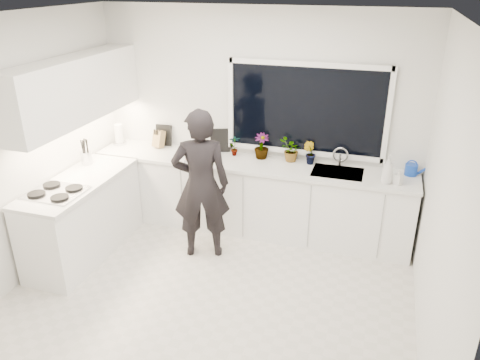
% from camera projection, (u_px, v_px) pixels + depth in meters
% --- Properties ---
extents(floor, '(4.00, 3.50, 0.02)m').
position_uv_depth(floor, '(210.00, 296.00, 4.79)').
color(floor, beige).
rests_on(floor, ground).
extents(wall_back, '(4.00, 0.02, 2.70)m').
position_uv_depth(wall_back, '(257.00, 121.00, 5.77)').
color(wall_back, white).
rests_on(wall_back, ground).
extents(wall_left, '(0.02, 3.50, 2.70)m').
position_uv_depth(wall_left, '(23.00, 151.00, 4.79)').
color(wall_left, white).
rests_on(wall_left, ground).
extents(wall_right, '(0.02, 3.50, 2.70)m').
position_uv_depth(wall_right, '(444.00, 204.00, 3.69)').
color(wall_right, white).
rests_on(wall_right, ground).
extents(ceiling, '(4.00, 3.50, 0.02)m').
position_uv_depth(ceiling, '(201.00, 16.00, 3.69)').
color(ceiling, white).
rests_on(ceiling, wall_back).
extents(window, '(1.80, 0.02, 1.00)m').
position_uv_depth(window, '(306.00, 110.00, 5.50)').
color(window, black).
rests_on(window, wall_back).
extents(base_cabinets_back, '(3.92, 0.58, 0.88)m').
position_uv_depth(base_cabinets_back, '(250.00, 197.00, 5.87)').
color(base_cabinets_back, white).
rests_on(base_cabinets_back, floor).
extents(base_cabinets_left, '(0.58, 1.60, 0.88)m').
position_uv_depth(base_cabinets_left, '(84.00, 218.00, 5.37)').
color(base_cabinets_left, white).
rests_on(base_cabinets_left, floor).
extents(countertop_back, '(3.94, 0.62, 0.04)m').
position_uv_depth(countertop_back, '(250.00, 164.00, 5.68)').
color(countertop_back, silver).
rests_on(countertop_back, base_cabinets_back).
extents(countertop_left, '(0.62, 1.60, 0.04)m').
position_uv_depth(countertop_left, '(78.00, 182.00, 5.18)').
color(countertop_left, silver).
rests_on(countertop_left, base_cabinets_left).
extents(upper_cabinets, '(0.34, 2.10, 0.70)m').
position_uv_depth(upper_cabinets, '(76.00, 89.00, 5.13)').
color(upper_cabinets, white).
rests_on(upper_cabinets, wall_left).
extents(sink, '(0.58, 0.42, 0.14)m').
position_uv_depth(sink, '(337.00, 176.00, 5.41)').
color(sink, silver).
rests_on(sink, countertop_back).
extents(faucet, '(0.03, 0.03, 0.22)m').
position_uv_depth(faucet, '(340.00, 157.00, 5.52)').
color(faucet, silver).
rests_on(faucet, countertop_back).
extents(stovetop, '(0.56, 0.48, 0.03)m').
position_uv_depth(stovetop, '(56.00, 192.00, 4.87)').
color(stovetop, black).
rests_on(stovetop, countertop_left).
extents(person, '(0.74, 0.61, 1.74)m').
position_uv_depth(person, '(201.00, 185.00, 5.17)').
color(person, black).
rests_on(person, floor).
extents(pizza_tray, '(0.54, 0.48, 0.03)m').
position_uv_depth(pizza_tray, '(202.00, 156.00, 5.81)').
color(pizza_tray, silver).
rests_on(pizza_tray, countertop_back).
extents(pizza, '(0.49, 0.43, 0.01)m').
position_uv_depth(pizza, '(202.00, 155.00, 5.80)').
color(pizza, '#AD3617').
rests_on(pizza, pizza_tray).
extents(watering_can, '(0.15, 0.15, 0.13)m').
position_uv_depth(watering_can, '(411.00, 170.00, 5.28)').
color(watering_can, '#123CAD').
rests_on(watering_can, countertop_back).
extents(paper_towel_roll, '(0.14, 0.14, 0.26)m').
position_uv_depth(paper_towel_roll, '(119.00, 135.00, 6.22)').
color(paper_towel_roll, silver).
rests_on(paper_towel_roll, countertop_back).
extents(knife_block, '(0.15, 0.13, 0.22)m').
position_uv_depth(knife_block, '(159.00, 139.00, 6.11)').
color(knife_block, '#A0784A').
rests_on(knife_block, countertop_back).
extents(utensil_crock, '(0.15, 0.15, 0.16)m').
position_uv_depth(utensil_crock, '(87.00, 158.00, 5.58)').
color(utensil_crock, silver).
rests_on(utensil_crock, countertop_left).
extents(picture_frame_large, '(0.22, 0.03, 0.28)m').
position_uv_depth(picture_frame_large, '(164.00, 135.00, 6.17)').
color(picture_frame_large, black).
rests_on(picture_frame_large, countertop_back).
extents(picture_frame_small, '(0.24, 0.10, 0.30)m').
position_uv_depth(picture_frame_small, '(220.00, 140.00, 5.95)').
color(picture_frame_small, black).
rests_on(picture_frame_small, countertop_back).
extents(herb_plants, '(1.11, 0.33, 0.32)m').
position_uv_depth(herb_plants, '(279.00, 149.00, 5.67)').
color(herb_plants, '#26662D').
rests_on(herb_plants, countertop_back).
extents(soap_bottles, '(0.25, 0.15, 0.31)m').
position_uv_depth(soap_bottles, '(390.00, 171.00, 5.05)').
color(soap_bottles, '#D8BF66').
rests_on(soap_bottles, countertop_back).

